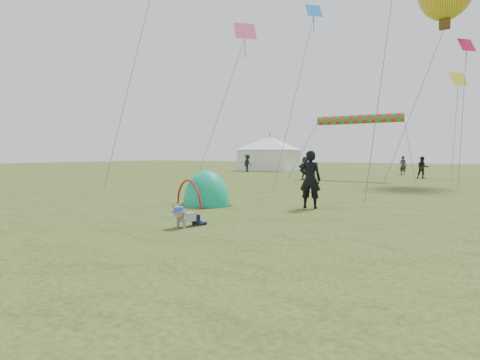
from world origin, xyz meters
The scene contains 17 objects.
ground centered at (0.00, 0.00, 0.00)m, with size 140.00×140.00×0.00m, color #263F10.
crawling_toddler centered at (-0.86, -0.18, 0.27)m, with size 0.48×0.69×0.53m, color black, non-canonical shape.
popup_tent centered at (-2.84, 3.27, 0.00)m, with size 1.87×1.54×2.42m, color #008E74.
standing_adult centered at (0.52, 4.42, 0.95)m, with size 0.69×0.45×1.89m, color black.
event_marquee centered at (-13.77, 28.97, 1.95)m, with size 5.66×5.66×3.89m, color white, non-canonical shape.
crowd_person_0 centered at (-13.10, 33.92, 0.89)m, with size 0.65×0.43×1.78m, color black.
crowd_person_2 centered at (-14.79, 35.59, 0.82)m, with size 0.97×0.40×1.65m, color #2A3443.
crowd_person_3 centered at (-13.62, 30.61, 0.88)m, with size 1.14×0.65×1.76m, color black.
crowd_person_7 centered at (1.89, 22.72, 0.80)m, with size 0.77×0.60×1.59m, color black.
crowd_person_9 centered at (-13.94, 24.62, 0.87)m, with size 1.12×0.65×1.74m, color black.
crowd_person_11 centered at (-4.84, 17.13, 0.80)m, with size 1.49×0.47×1.61m, color #2C3A45.
crowd_person_12 centered at (-0.06, 27.00, 0.81)m, with size 0.59×0.39×1.62m, color #28292D.
rainbow_tube_kite centered at (-1.86, 19.40, 4.18)m, with size 0.64×0.64×5.81m, color red.
diamond_kite_2 centered at (3.81, 25.64, 7.35)m, with size 1.29×1.29×0.00m, color yellow.
diamond_kite_4 centered at (-3.03, 13.71, 9.93)m, with size 0.92×0.92×0.00m, color blue.
diamond_kite_5 centered at (-6.85, 12.45, 9.11)m, with size 1.29×1.29×0.00m, color #E85281.
diamond_kite_6 centered at (4.39, 19.79, 8.37)m, with size 0.99×0.99×0.00m, color red.
Camera 1 is at (5.04, -7.10, 1.78)m, focal length 28.00 mm.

